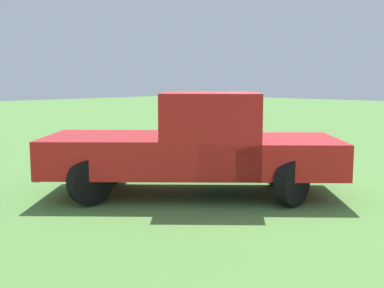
# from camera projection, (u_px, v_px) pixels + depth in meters

# --- Properties ---
(ground_plane) EXTENTS (80.00, 80.00, 0.00)m
(ground_plane) POSITION_uv_depth(u_px,v_px,m) (249.00, 189.00, 8.83)
(ground_plane) COLOR #54843D
(pickup_truck) EXTENTS (4.80, 5.07, 1.81)m
(pickup_truck) POSITION_uv_depth(u_px,v_px,m) (199.00, 142.00, 8.36)
(pickup_truck) COLOR black
(pickup_truck) RESTS_ON ground_plane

